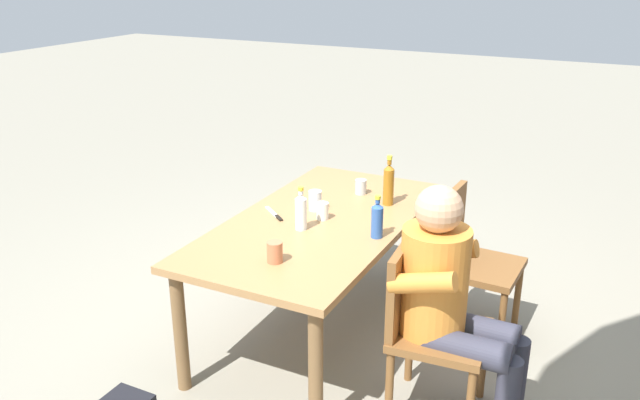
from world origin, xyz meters
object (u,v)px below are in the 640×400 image
at_px(person_in_white_shirt, 450,295).
at_px(cup_steel, 361,187).
at_px(cup_glass, 315,201).
at_px(dining_table, 320,233).
at_px(table_knife, 275,215).
at_px(bottle_amber, 389,184).
at_px(cup_white, 322,211).
at_px(backpack_by_far_side, 429,232).
at_px(cup_terracotta, 275,252).
at_px(chair_far_right, 425,321).
at_px(chair_far_left, 468,255).
at_px(bottle_blue, 377,219).
at_px(bottle_clear, 301,211).

distance_m(person_in_white_shirt, cup_steel, 1.24).
xyz_separation_m(cup_glass, cup_steel, (-0.38, 0.13, -0.01)).
xyz_separation_m(dining_table, cup_steel, (-0.50, 0.04, 0.13)).
bearing_deg(table_knife, bottle_amber, 131.37).
bearing_deg(person_in_white_shirt, cup_glass, -118.63).
bearing_deg(cup_glass, table_knife, -43.21).
relative_size(cup_glass, cup_steel, 1.29).
xyz_separation_m(bottle_amber, cup_white, (0.39, -0.25, -0.08)).
bearing_deg(dining_table, bottle_amber, 147.41).
xyz_separation_m(cup_glass, backpack_by_far_side, (-1.14, 0.37, -0.58)).
xyz_separation_m(bottle_amber, cup_terracotta, (0.99, -0.21, -0.08)).
bearing_deg(backpack_by_far_side, chair_far_right, 16.37).
distance_m(dining_table, chair_far_left, 0.88).
bearing_deg(table_knife, person_in_white_shirt, 72.94).
distance_m(cup_terracotta, table_knife, 0.62).
bearing_deg(bottle_blue, backpack_by_far_side, -175.52).
distance_m(bottle_amber, cup_white, 0.47).
bearing_deg(cup_terracotta, cup_steel, -179.52).
bearing_deg(dining_table, table_knife, -78.07).
bearing_deg(backpack_by_far_side, cup_glass, -17.84).
relative_size(chair_far_left, table_knife, 4.36).
bearing_deg(cup_glass, chair_far_left, 108.29).
bearing_deg(backpack_by_far_side, chair_far_left, 29.88).
height_order(person_in_white_shirt, cup_glass, person_in_white_shirt).
bearing_deg(chair_far_right, dining_table, -118.23).
height_order(dining_table, cup_glass, cup_glass).
relative_size(dining_table, cup_white, 18.20).
xyz_separation_m(person_in_white_shirt, cup_white, (-0.42, -0.87, 0.12)).
xyz_separation_m(chair_far_left, cup_terracotta, (0.99, -0.72, 0.29)).
xyz_separation_m(chair_far_left, backpack_by_far_side, (-0.86, -0.49, -0.28)).
distance_m(bottle_clear, cup_terracotta, 0.43).
xyz_separation_m(cup_white, cup_steel, (-0.49, 0.03, -0.00)).
xyz_separation_m(bottle_blue, cup_steel, (-0.59, -0.34, -0.06)).
xyz_separation_m(chair_far_right, bottle_blue, (-0.33, -0.39, 0.34)).
bearing_deg(table_knife, chair_far_left, 114.27).
bearing_deg(chair_far_right, cup_steel, -141.38).
xyz_separation_m(bottle_blue, bottle_amber, (-0.49, -0.12, 0.03)).
relative_size(chair_far_left, bottle_amber, 2.83).
relative_size(chair_far_left, cup_glass, 7.35).
bearing_deg(backpack_by_far_side, cup_terracotta, -7.01).
relative_size(person_in_white_shirt, cup_steel, 12.80).
relative_size(cup_glass, backpack_by_far_side, 0.28).
height_order(bottle_clear, cup_steel, bottle_clear).
height_order(cup_glass, cup_steel, cup_glass).
relative_size(bottle_clear, cup_glass, 2.08).
height_order(bottle_blue, cup_glass, bottle_blue).
relative_size(bottle_amber, backpack_by_far_side, 0.72).
xyz_separation_m(dining_table, person_in_white_shirt, (0.40, 0.88, 0.01)).
bearing_deg(bottle_amber, bottle_clear, -26.94).
bearing_deg(dining_table, chair_far_right, 61.77).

